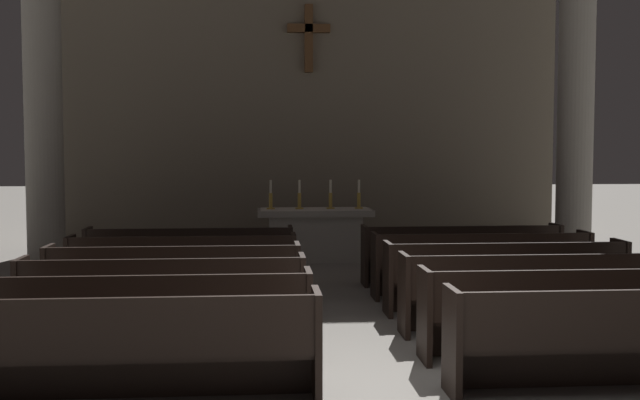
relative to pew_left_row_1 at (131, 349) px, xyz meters
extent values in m
plane|color=gray|center=(2.14, 0.04, -0.48)|extent=(80.00, 80.00, 0.00)
cube|color=black|center=(0.00, 0.04, -0.05)|extent=(3.04, 0.40, 0.05)
cube|color=black|center=(0.00, -0.19, 0.22)|extent=(3.04, 0.05, 0.50)
cube|color=black|center=(0.00, 0.22, -0.28)|extent=(3.04, 0.04, 0.40)
cube|color=black|center=(1.55, 0.02, 0.00)|extent=(0.06, 0.50, 0.95)
cube|color=black|center=(0.00, 1.12, -0.05)|extent=(3.04, 0.40, 0.05)
cube|color=black|center=(0.00, 0.90, 0.22)|extent=(3.04, 0.05, 0.50)
cube|color=black|center=(0.00, 1.30, -0.28)|extent=(3.04, 0.04, 0.40)
cube|color=black|center=(1.55, 1.10, 0.00)|extent=(0.06, 0.50, 0.95)
cube|color=black|center=(0.00, 2.21, -0.05)|extent=(3.04, 0.40, 0.05)
cube|color=black|center=(0.00, 1.99, 0.22)|extent=(3.04, 0.05, 0.50)
cube|color=black|center=(0.00, 2.39, -0.28)|extent=(3.04, 0.04, 0.40)
cube|color=black|center=(1.55, 2.19, 0.00)|extent=(0.06, 0.50, 0.95)
cube|color=black|center=(-1.55, 2.19, 0.00)|extent=(0.06, 0.50, 0.95)
cube|color=black|center=(0.00, 3.30, -0.05)|extent=(3.04, 0.40, 0.05)
cube|color=black|center=(0.00, 3.07, 0.22)|extent=(3.04, 0.05, 0.50)
cube|color=black|center=(0.00, 3.48, -0.28)|extent=(3.04, 0.04, 0.40)
cube|color=black|center=(1.55, 3.28, 0.00)|extent=(0.06, 0.50, 0.95)
cube|color=black|center=(-1.55, 3.28, 0.00)|extent=(0.06, 0.50, 0.95)
cube|color=black|center=(0.00, 4.38, -0.05)|extent=(3.04, 0.40, 0.05)
cube|color=black|center=(0.00, 4.16, 0.22)|extent=(3.04, 0.05, 0.50)
cube|color=black|center=(0.00, 4.56, -0.28)|extent=(3.04, 0.04, 0.40)
cube|color=black|center=(1.55, 4.36, 0.00)|extent=(0.06, 0.50, 0.95)
cube|color=black|center=(-1.55, 4.36, 0.00)|extent=(0.06, 0.50, 0.95)
cube|color=black|center=(0.00, 5.47, -0.05)|extent=(3.04, 0.40, 0.05)
cube|color=black|center=(0.00, 5.24, 0.22)|extent=(3.04, 0.05, 0.50)
cube|color=black|center=(0.00, 5.65, -0.28)|extent=(3.04, 0.04, 0.40)
cube|color=black|center=(1.55, 5.45, 0.00)|extent=(0.06, 0.50, 0.95)
cube|color=black|center=(-1.55, 5.45, 0.00)|extent=(0.06, 0.50, 0.95)
cube|color=black|center=(4.28, 0.04, -0.05)|extent=(3.04, 0.40, 0.05)
cube|color=black|center=(4.28, -0.19, 0.22)|extent=(3.04, 0.05, 0.50)
cube|color=black|center=(4.28, 0.22, -0.28)|extent=(3.04, 0.04, 0.40)
cube|color=black|center=(2.72, 0.02, 0.00)|extent=(0.06, 0.50, 0.95)
cube|color=black|center=(4.28, 1.12, -0.05)|extent=(3.04, 0.40, 0.05)
cube|color=black|center=(4.28, 0.90, 0.22)|extent=(3.04, 0.05, 0.50)
cube|color=black|center=(4.28, 1.30, -0.28)|extent=(3.04, 0.04, 0.40)
cube|color=black|center=(2.72, 1.10, 0.00)|extent=(0.06, 0.50, 0.95)
cube|color=black|center=(4.28, 2.21, -0.05)|extent=(3.04, 0.40, 0.05)
cube|color=black|center=(4.28, 1.99, 0.22)|extent=(3.04, 0.05, 0.50)
cube|color=black|center=(4.28, 2.39, -0.28)|extent=(3.04, 0.04, 0.40)
cube|color=black|center=(2.72, 2.19, 0.00)|extent=(0.06, 0.50, 0.95)
cube|color=black|center=(4.28, 3.30, -0.05)|extent=(3.04, 0.40, 0.05)
cube|color=black|center=(4.28, 3.07, 0.22)|extent=(3.04, 0.05, 0.50)
cube|color=black|center=(4.28, 3.48, -0.28)|extent=(3.04, 0.04, 0.40)
cube|color=black|center=(2.72, 3.28, 0.00)|extent=(0.06, 0.50, 0.95)
cube|color=black|center=(5.83, 3.28, 0.00)|extent=(0.06, 0.50, 0.95)
cube|color=black|center=(4.28, 4.38, -0.05)|extent=(3.04, 0.40, 0.05)
cube|color=black|center=(4.28, 4.16, 0.22)|extent=(3.04, 0.05, 0.50)
cube|color=black|center=(4.28, 4.56, -0.28)|extent=(3.04, 0.04, 0.40)
cube|color=black|center=(2.72, 4.36, 0.00)|extent=(0.06, 0.50, 0.95)
cube|color=black|center=(5.83, 4.36, 0.00)|extent=(0.06, 0.50, 0.95)
cube|color=black|center=(4.28, 5.47, -0.05)|extent=(3.04, 0.40, 0.05)
cube|color=black|center=(4.28, 5.24, 0.22)|extent=(3.04, 0.05, 0.50)
cube|color=black|center=(4.28, 5.65, -0.28)|extent=(3.04, 0.04, 0.40)
cube|color=black|center=(2.72, 5.45, 0.00)|extent=(0.06, 0.50, 0.95)
cube|color=black|center=(5.83, 5.45, 0.00)|extent=(0.06, 0.50, 0.95)
cube|color=#9E998E|center=(-2.77, 7.64, -0.38)|extent=(0.93, 0.93, 0.20)
cylinder|color=#9E998E|center=(-2.77, 7.64, 2.95)|extent=(0.67, 0.67, 6.86)
cube|color=#9E998E|center=(7.04, 7.64, -0.38)|extent=(0.93, 0.93, 0.20)
cylinder|color=#9E998E|center=(7.04, 7.64, 2.95)|extent=(0.67, 0.67, 6.86)
cube|color=#A8A399|center=(2.14, 8.15, -0.04)|extent=(1.76, 0.72, 0.88)
cube|color=#A8A399|center=(2.14, 8.15, 0.46)|extent=(2.20, 0.90, 0.12)
cube|color=silver|center=(2.14, 8.15, 0.53)|extent=(2.09, 0.86, 0.01)
cylinder|color=#B79338|center=(1.29, 8.15, 0.54)|extent=(0.16, 0.16, 0.02)
cylinder|color=#B79338|center=(1.29, 8.15, 0.69)|extent=(0.07, 0.07, 0.31)
cylinder|color=silver|center=(1.29, 8.15, 0.96)|extent=(0.04, 0.04, 0.25)
cylinder|color=#B79338|center=(1.84, 8.15, 0.54)|extent=(0.16, 0.16, 0.02)
cylinder|color=#B79338|center=(1.84, 8.15, 0.69)|extent=(0.07, 0.07, 0.31)
cylinder|color=silver|center=(1.84, 8.15, 0.96)|extent=(0.04, 0.04, 0.25)
cylinder|color=#B79338|center=(2.44, 8.15, 0.54)|extent=(0.16, 0.16, 0.02)
cylinder|color=#B79338|center=(2.44, 8.15, 0.69)|extent=(0.07, 0.07, 0.31)
cylinder|color=silver|center=(2.44, 8.15, 0.96)|extent=(0.04, 0.04, 0.25)
cylinder|color=#B79338|center=(2.99, 8.15, 0.54)|extent=(0.16, 0.16, 0.02)
cylinder|color=#B79338|center=(2.99, 8.15, 0.69)|extent=(0.07, 0.07, 0.31)
cylinder|color=silver|center=(2.99, 8.15, 0.96)|extent=(0.04, 0.04, 0.25)
cube|color=#706656|center=(2.14, 10.17, 3.62)|extent=(10.88, 0.25, 8.20)
cube|color=brown|center=(2.14, 9.96, 4.03)|extent=(0.17, 0.17, 1.43)
cube|color=brown|center=(2.14, 9.96, 4.25)|extent=(0.91, 0.17, 0.17)
camera|label=1|loc=(1.07, -6.28, 1.65)|focal=42.43mm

